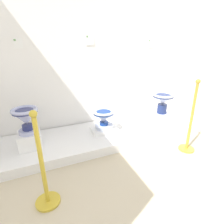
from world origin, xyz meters
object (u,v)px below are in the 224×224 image
(antique_toilet_rightmost, at_px, (163,101))
(stanchion_post_near_right, at_px, (190,128))
(plinth_block_broad_patterned, at_px, (104,130))
(info_placard_second, at_px, (90,40))
(info_placard_first, at_px, (18,43))
(plinth_block_squat_floral, at_px, (30,140))
(antique_toilet_squat_floral, at_px, (26,117))
(info_placard_third, at_px, (151,43))
(antique_toilet_broad_patterned, at_px, (104,117))
(stanchion_post_near_left, at_px, (44,177))
(plinth_block_rightmost, at_px, (161,118))

(antique_toilet_rightmost, relative_size, stanchion_post_near_right, 0.38)
(plinth_block_broad_patterned, height_order, info_placard_second, info_placard_second)
(info_placard_first, height_order, info_placard_second, info_placard_second)
(plinth_block_squat_floral, bearing_deg, info_placard_first, 85.64)
(antique_toilet_squat_floral, xyz_separation_m, info_placard_second, (1.05, 0.49, 0.94))
(antique_toilet_rightmost, bearing_deg, stanchion_post_near_right, -97.91)
(info_placard_third, bearing_deg, antique_toilet_squat_floral, -167.25)
(antique_toilet_squat_floral, distance_m, antique_toilet_broad_patterned, 1.09)
(plinth_block_squat_floral, xyz_separation_m, plinth_block_broad_patterned, (1.08, 0.03, -0.07))
(antique_toilet_rightmost, distance_m, stanchion_post_near_left, 2.24)
(antique_toilet_broad_patterned, bearing_deg, plinth_block_rightmost, -2.04)
(plinth_block_broad_patterned, xyz_separation_m, antique_toilet_rightmost, (1.09, -0.04, 0.36))
(plinth_block_squat_floral, distance_m, info_placard_third, 2.55)
(plinth_block_rightmost, distance_m, antique_toilet_rightmost, 0.33)
(antique_toilet_broad_patterned, xyz_separation_m, antique_toilet_rightmost, (1.09, -0.04, 0.14))
(plinth_block_broad_patterned, height_order, info_placard_first, info_placard_first)
(antique_toilet_rightmost, height_order, stanchion_post_near_left, stanchion_post_near_left)
(plinth_block_squat_floral, relative_size, stanchion_post_near_left, 0.31)
(info_placard_third, bearing_deg, stanchion_post_near_left, -145.52)
(antique_toilet_squat_floral, distance_m, plinth_block_rightmost, 2.20)
(antique_toilet_broad_patterned, distance_m, antique_toilet_rightmost, 1.10)
(info_placard_second, distance_m, stanchion_post_near_left, 2.07)
(info_placard_first, bearing_deg, stanchion_post_near_left, -86.36)
(antique_toilet_broad_patterned, height_order, stanchion_post_near_left, stanchion_post_near_left)
(info_placard_first, distance_m, info_placard_third, 2.15)
(info_placard_first, relative_size, stanchion_post_near_right, 0.13)
(plinth_block_broad_patterned, distance_m, antique_toilet_rightmost, 1.15)
(antique_toilet_broad_patterned, distance_m, info_placard_third, 1.62)
(stanchion_post_near_left, bearing_deg, antique_toilet_squat_floral, 97.90)
(plinth_block_squat_floral, relative_size, antique_toilet_squat_floral, 0.85)
(info_placard_first, xyz_separation_m, stanchion_post_near_left, (0.09, -1.41, -1.15))
(stanchion_post_near_left, xyz_separation_m, stanchion_post_near_right, (1.94, 0.17, 0.05))
(plinth_block_squat_floral, xyz_separation_m, info_placard_third, (2.19, 0.49, 1.23))
(plinth_block_squat_floral, bearing_deg, plinth_block_rightmost, -0.37)
(antique_toilet_rightmost, bearing_deg, antique_toilet_broad_patterned, 177.96)
(plinth_block_broad_patterned, height_order, stanchion_post_near_left, stanchion_post_near_left)
(plinth_block_squat_floral, relative_size, antique_toilet_broad_patterned, 0.87)
(antique_toilet_broad_patterned, xyz_separation_m, stanchion_post_near_right, (0.99, -0.78, -0.03))
(stanchion_post_near_left, bearing_deg, plinth_block_squat_floral, 97.90)
(antique_toilet_rightmost, relative_size, stanchion_post_near_left, 0.41)
(plinth_block_squat_floral, height_order, plinth_block_broad_patterned, plinth_block_squat_floral)
(info_placard_second, relative_size, stanchion_post_near_left, 0.16)
(plinth_block_rightmost, bearing_deg, info_placard_second, 155.58)
(info_placard_second, bearing_deg, info_placard_third, -0.00)
(plinth_block_broad_patterned, xyz_separation_m, plinth_block_rightmost, (1.09, -0.04, 0.03))
(info_placard_third, height_order, stanchion_post_near_right, info_placard_third)
(info_placard_first, bearing_deg, info_placard_third, 0.00)
(antique_toilet_rightmost, bearing_deg, antique_toilet_squat_floral, 179.63)
(antique_toilet_squat_floral, height_order, plinth_block_rightmost, antique_toilet_squat_floral)
(plinth_block_squat_floral, bearing_deg, info_placard_third, 12.75)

